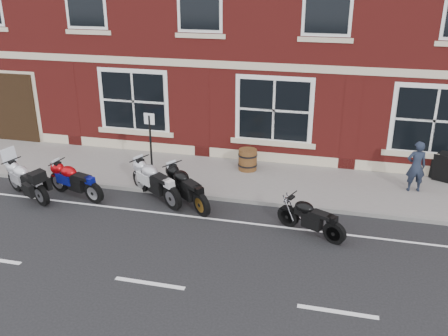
# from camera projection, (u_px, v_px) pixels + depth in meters

# --- Properties ---
(ground) EXTENTS (80.00, 80.00, 0.00)m
(ground) POSITION_uv_depth(u_px,v_px,m) (191.00, 220.00, 13.53)
(ground) COLOR black
(ground) RESTS_ON ground
(sidewalk) EXTENTS (30.00, 3.00, 0.12)m
(sidewalk) POSITION_uv_depth(u_px,v_px,m) (219.00, 176.00, 16.21)
(sidewalk) COLOR slate
(sidewalk) RESTS_ON ground
(kerb) EXTENTS (30.00, 0.16, 0.12)m
(kerb) POSITION_uv_depth(u_px,v_px,m) (206.00, 196.00, 14.79)
(kerb) COLOR slate
(kerb) RESTS_ON ground
(moto_touring_silver) EXTENTS (1.98, 1.14, 1.43)m
(moto_touring_silver) POSITION_uv_depth(u_px,v_px,m) (27.00, 179.00, 14.70)
(moto_touring_silver) COLOR black
(moto_touring_silver) RESTS_ON ground
(moto_sport_red) EXTENTS (2.06, 0.80, 0.95)m
(moto_sport_red) POSITION_uv_depth(u_px,v_px,m) (75.00, 179.00, 14.74)
(moto_sport_red) COLOR black
(moto_sport_red) RESTS_ON ground
(moto_sport_black) EXTENTS (1.78, 1.60, 1.01)m
(moto_sport_black) POSITION_uv_depth(u_px,v_px,m) (187.00, 186.00, 14.22)
(moto_sport_black) COLOR black
(moto_sport_black) RESTS_ON ground
(moto_sport_silver) EXTENTS (2.00, 1.46, 1.05)m
(moto_sport_silver) POSITION_uv_depth(u_px,v_px,m) (156.00, 180.00, 14.54)
(moto_sport_silver) COLOR black
(moto_sport_silver) RESTS_ON ground
(moto_naked_black) EXTENTS (1.81, 1.01, 0.89)m
(moto_naked_black) POSITION_uv_depth(u_px,v_px,m) (310.00, 216.00, 12.67)
(moto_naked_black) COLOR black
(moto_naked_black) RESTS_ON ground
(pedestrian_left) EXTENTS (0.63, 0.47, 1.56)m
(pedestrian_left) POSITION_uv_depth(u_px,v_px,m) (416.00, 166.00, 14.75)
(pedestrian_left) COLOR #1C2333
(pedestrian_left) RESTS_ON sidewalk
(a_board_sign) EXTENTS (0.67, 0.57, 0.94)m
(a_board_sign) POSITION_uv_depth(u_px,v_px,m) (441.00, 167.00, 15.55)
(a_board_sign) COLOR black
(a_board_sign) RESTS_ON sidewalk
(barrel_planter) EXTENTS (0.64, 0.64, 0.71)m
(barrel_planter) POSITION_uv_depth(u_px,v_px,m) (248.00, 160.00, 16.45)
(barrel_planter) COLOR #542716
(barrel_planter) RESTS_ON sidewalk
(parking_sign) EXTENTS (0.33, 0.06, 2.34)m
(parking_sign) POSITION_uv_depth(u_px,v_px,m) (151.00, 146.00, 14.76)
(parking_sign) COLOR black
(parking_sign) RESTS_ON sidewalk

